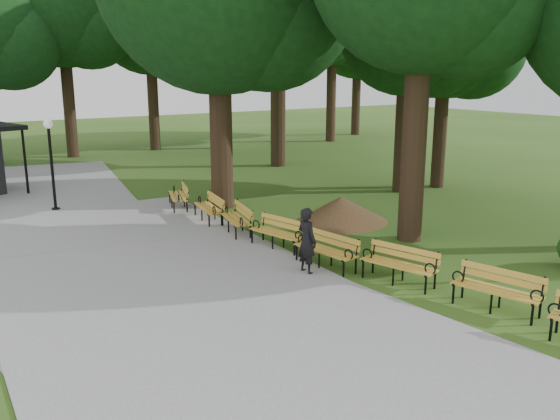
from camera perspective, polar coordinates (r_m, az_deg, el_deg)
ground at (r=14.15m, az=7.02°, el=-6.71°), size 100.00×100.00×0.00m
path at (r=14.69m, az=-12.94°, el=-6.07°), size 12.00×38.00×0.06m
person at (r=14.23m, az=2.61°, el=-3.01°), size 0.43×0.62×1.65m
lamp_post at (r=21.78m, az=-21.36°, el=5.82°), size 0.32×0.32×3.19m
dirt_mound at (r=19.14m, az=5.91°, el=0.05°), size 2.75×2.75×0.86m
bench_1 at (r=12.96m, az=20.20°, el=-7.34°), size 1.10×2.00×0.88m
bench_2 at (r=13.96m, az=11.38°, el=-5.25°), size 1.13×2.00×0.88m
bench_3 at (r=14.78m, az=4.42°, el=-3.95°), size 0.90×1.97×0.88m
bench_4 at (r=16.25m, az=-0.19°, el=-2.29°), size 1.03×1.99×0.88m
bench_5 at (r=17.88m, az=-4.34°, el=-0.86°), size 1.06×2.00×0.88m
bench_6 at (r=19.33m, az=-6.96°, el=0.19°), size 0.96×1.98×0.88m
bench_7 at (r=21.26m, az=-9.86°, el=1.30°), size 1.20×2.00×0.88m
lawn_tree_1 at (r=24.08m, az=12.23°, el=16.97°), size 5.36×5.36×9.16m
lawn_tree_5 at (r=25.37m, az=15.82°, el=16.60°), size 5.64×5.64×9.29m
tree_backdrop at (r=36.50m, az=-9.68°, el=18.39°), size 36.21×9.95×16.14m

